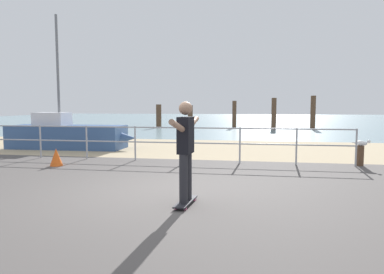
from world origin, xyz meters
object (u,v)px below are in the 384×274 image
at_px(skateboard, 186,202).
at_px(traffic_cone, 56,157).
at_px(bollard_short, 360,156).
at_px(sailboat, 71,135).
at_px(seagull, 362,143).
at_px(skateboarder, 186,145).

height_order(skateboard, traffic_cone, traffic_cone).
bearing_deg(skateboard, bollard_short, 48.05).
distance_m(sailboat, seagull, 10.08).
bearing_deg(skateboarder, skateboard, -45.00).
bearing_deg(bollard_short, sailboat, 166.90).
distance_m(skateboard, bollard_short, 6.03).
bearing_deg(bollard_short, traffic_cone, -170.27).
bearing_deg(seagull, skateboarder, -132.10).
xyz_separation_m(skateboarder, traffic_cone, (-4.19, 3.07, -0.77)).
distance_m(sailboat, skateboarder, 8.90).
relative_size(bollard_short, traffic_cone, 1.14).
distance_m(seagull, traffic_cone, 8.36).
bearing_deg(sailboat, traffic_cone, -66.79).
height_order(seagull, traffic_cone, seagull).
bearing_deg(bollard_short, skateboarder, -131.95).
relative_size(skateboarder, traffic_cone, 3.30).
height_order(skateboard, bollard_short, bollard_short).
bearing_deg(skateboard, seagull, 47.90).
relative_size(sailboat, traffic_cone, 10.16).
xyz_separation_m(skateboard, skateboarder, (-0.00, 0.00, 0.95)).
xyz_separation_m(skateboard, seagull, (4.04, 4.48, 0.58)).
bearing_deg(seagull, skateboard, -132.10).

